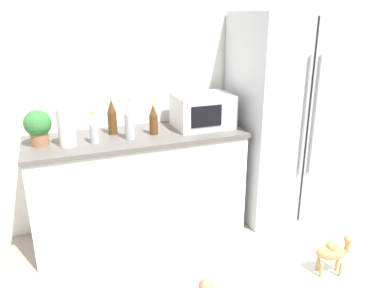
{
  "coord_description": "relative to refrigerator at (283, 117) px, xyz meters",
  "views": [
    {
      "loc": [
        -0.88,
        -0.43,
        1.79
      ],
      "look_at": [
        -0.16,
        1.41,
        1.11
      ],
      "focal_mm": 35.0,
      "sensor_mm": 36.0,
      "label": 1
    }
  ],
  "objects": [
    {
      "name": "microwave",
      "position": [
        -0.76,
        0.08,
        0.11
      ],
      "size": [
        0.48,
        0.37,
        0.28
      ],
      "color": "white",
      "rests_on": "back_counter"
    },
    {
      "name": "back_counter",
      "position": [
        -1.35,
        0.06,
        -0.47
      ],
      "size": [
        1.73,
        0.63,
        0.88
      ],
      "color": "white",
      "rests_on": "ground_plane"
    },
    {
      "name": "paper_towel_roll",
      "position": [
        -1.88,
        -0.01,
        0.11
      ],
      "size": [
        0.12,
        0.12,
        0.28
      ],
      "color": "white",
      "rests_on": "back_counter"
    },
    {
      "name": "back_bottle_1",
      "position": [
        -1.21,
        0.03,
        0.09
      ],
      "size": [
        0.07,
        0.07,
        0.25
      ],
      "color": "brown",
      "rests_on": "back_counter"
    },
    {
      "name": "wall_back",
      "position": [
        -1.09,
        0.39,
        0.36
      ],
      "size": [
        8.0,
        0.06,
        2.55
      ],
      "color": "white",
      "rests_on": "ground_plane"
    },
    {
      "name": "potted_plant",
      "position": [
        -2.07,
        0.07,
        0.12
      ],
      "size": [
        0.19,
        0.19,
        0.26
      ],
      "color": "#9E6B47",
      "rests_on": "back_counter"
    },
    {
      "name": "back_bottle_2",
      "position": [
        -1.69,
        -0.02,
        0.08
      ],
      "size": [
        0.07,
        0.07,
        0.24
      ],
      "color": "#B2B7BC",
      "rests_on": "back_counter"
    },
    {
      "name": "back_bottle_0",
      "position": [
        -1.42,
        -0.02,
        0.12
      ],
      "size": [
        0.08,
        0.08,
        0.32
      ],
      "color": "#B2B7BC",
      "rests_on": "back_counter"
    },
    {
      "name": "refrigerator",
      "position": [
        0.0,
        0.0,
        0.0
      ],
      "size": [
        0.87,
        0.72,
        1.82
      ],
      "color": "silver",
      "rests_on": "ground_plane"
    },
    {
      "name": "back_bottle_3",
      "position": [
        -1.52,
        0.16,
        0.11
      ],
      "size": [
        0.07,
        0.07,
        0.29
      ],
      "color": "brown",
      "rests_on": "back_counter"
    },
    {
      "name": "camel_figurine",
      "position": [
        -1.15,
        -1.94,
        0.13
      ],
      "size": [
        0.12,
        0.09,
        0.15
      ],
      "color": "tan",
      "rests_on": "bar_counter"
    }
  ]
}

